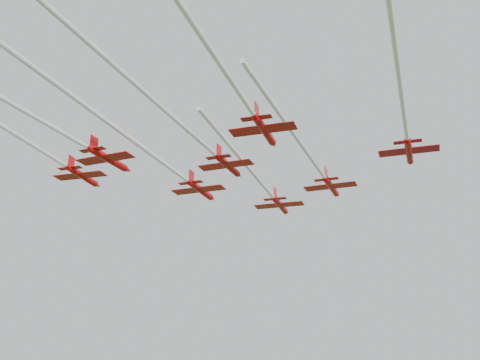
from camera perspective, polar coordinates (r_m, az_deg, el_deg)
The scene contains 8 objects.
jet_lead at distance 105.56m, azimuth 2.47°, elevation -0.78°, with size 16.11×49.21×2.81m.
jet_row2_left at distance 96.21m, azimuth -7.52°, elevation 1.81°, with size 16.74×62.89×2.92m.
jet_row2_right at distance 90.00m, azimuth 7.20°, elevation 1.45°, with size 13.04×47.96×2.56m.
jet_row3_left at distance 96.53m, azimuth -18.11°, elevation 2.55°, with size 16.80×49.67×2.70m.
jet_row3_mid at distance 79.97m, azimuth -5.26°, elevation 4.98°, with size 14.67×58.64×2.55m.
jet_row3_right at distance 72.19m, azimuth 15.07°, elevation 7.73°, with size 19.11×64.02×2.51m.
jet_row4_left at distance 77.28m, azimuth -19.36°, elevation 5.98°, with size 13.35×62.53×2.60m.
jet_row4_right at distance 69.53m, azimuth 0.34°, elevation 7.69°, with size 14.14×43.30×2.58m.
Camera 1 is at (48.31, -79.27, 19.79)m, focal length 45.00 mm.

